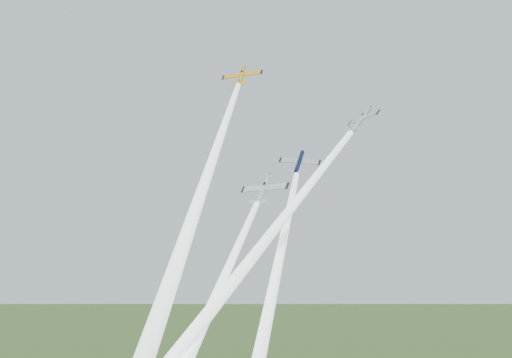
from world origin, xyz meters
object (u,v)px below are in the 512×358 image
Objects in this scene: plane_yellow at (242,75)px; plane_silver_right at (362,119)px; plane_navy at (299,162)px; plane_silver_low at (263,189)px.

plane_yellow reaches higher than plane_silver_right.
plane_yellow is at bearing -166.99° from plane_silver_right.
plane_yellow is 1.14× the size of plane_silver_right.
plane_silver_low is at bearing -123.91° from plane_navy.
plane_yellow reaches higher than plane_navy.
plane_silver_right reaches higher than plane_silver_low.
plane_silver_right is (12.58, -2.01, 5.61)m from plane_navy.
plane_navy is at bearing 67.51° from plane_silver_low.
plane_navy is 0.86× the size of plane_silver_low.
plane_yellow is 1.11× the size of plane_navy.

